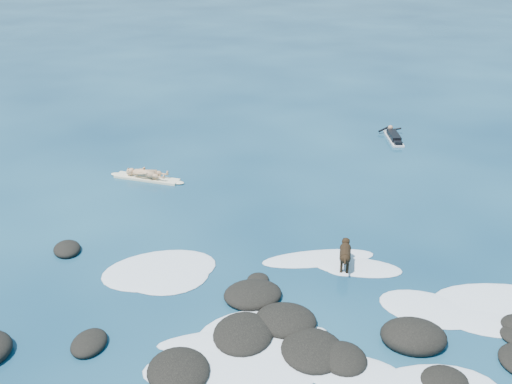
# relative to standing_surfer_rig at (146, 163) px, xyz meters

# --- Properties ---
(ground) EXTENTS (160.00, 160.00, 0.00)m
(ground) POSITION_rel_standing_surfer_rig_xyz_m (5.65, -6.73, -0.68)
(ground) COLOR #0A2642
(ground) RESTS_ON ground
(reef_rocks) EXTENTS (13.26, 7.45, 0.61)m
(reef_rocks) POSITION_rel_standing_surfer_rig_xyz_m (5.24, -8.95, -0.57)
(reef_rocks) COLOR black
(reef_rocks) RESTS_ON ground
(breaking_foam) EXTENTS (13.79, 7.79, 0.12)m
(breaking_foam) POSITION_rel_standing_surfer_rig_xyz_m (6.96, -7.86, -0.67)
(breaking_foam) COLOR white
(breaking_foam) RESTS_ON ground
(standing_surfer_rig) EXTENTS (2.99, 1.06, 1.71)m
(standing_surfer_rig) POSITION_rel_standing_surfer_rig_xyz_m (0.00, 0.00, 0.00)
(standing_surfer_rig) COLOR #F8EFC6
(standing_surfer_rig) RESTS_ON ground
(paddling_surfer_rig) EXTENTS (1.07, 2.39, 0.41)m
(paddling_surfer_rig) POSITION_rel_standing_surfer_rig_xyz_m (9.73, 5.38, -0.53)
(paddling_surfer_rig) COLOR silver
(paddling_surfer_rig) RESTS_ON ground
(dog) EXTENTS (0.36, 1.21, 0.77)m
(dog) POSITION_rel_standing_surfer_rig_xyz_m (6.99, -5.58, -0.17)
(dog) COLOR black
(dog) RESTS_ON ground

